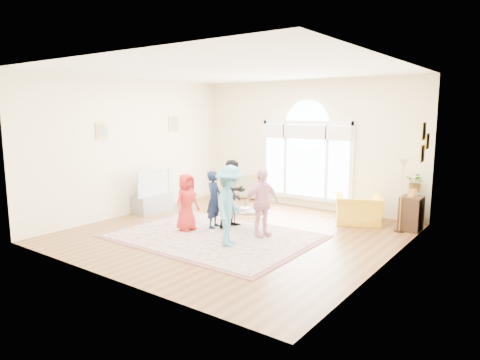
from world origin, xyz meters
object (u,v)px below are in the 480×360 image
Objects in this scene: television at (153,182)px; armchair at (358,210)px; area_rug at (213,236)px; coffee_table at (245,211)px; tv_console at (153,203)px.

television is 4.86m from armchair.
area_rug is 3.03× the size of coffee_table.
area_rug is 3.60× the size of tv_console.
armchair is at bearing 22.55° from tv_console.
television is (0.01, -0.00, 0.53)m from tv_console.
coffee_table is at bearing -0.00° from tv_console.
area_rug is at bearing -16.82° from television.
tv_console is 0.84× the size of coffee_table.
television reaches higher than area_rug.
armchair is (4.47, 1.86, 0.11)m from tv_console.
coffee_table is at bearing 22.46° from armchair.
tv_console is 0.53m from television.
television reaches higher than armchair.
armchair is (1.70, 1.86, -0.08)m from coffee_table.
tv_console is at bearing 168.39° from coffee_table.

